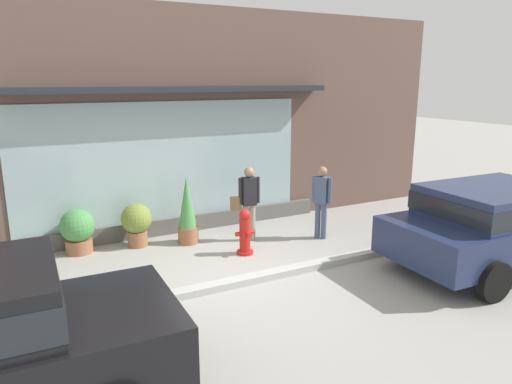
{
  "coord_description": "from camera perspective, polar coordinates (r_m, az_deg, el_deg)",
  "views": [
    {
      "loc": [
        -3.31,
        -6.82,
        3.37
      ],
      "look_at": [
        0.89,
        1.2,
        1.19
      ],
      "focal_mm": 33.05,
      "sensor_mm": 36.0,
      "label": 1
    }
  ],
  "objects": [
    {
      "name": "pedestrian_with_handbag",
      "position": [
        9.88,
        -0.96,
        -0.84
      ],
      "size": [
        0.63,
        0.26,
        1.59
      ],
      "rotation": [
        0.0,
        0.0,
        2.98
      ],
      "color": "#9E9384",
      "rests_on": "ground_plane"
    },
    {
      "name": "potted_plant_corner_tall",
      "position": [
        9.97,
        -14.25,
        -3.56
      ],
      "size": [
        0.62,
        0.62,
        0.9
      ],
      "color": "#9E6042",
      "rests_on": "ground_plane"
    },
    {
      "name": "fire_hydrant",
      "position": [
        9.26,
        -1.34,
        -4.88
      ],
      "size": [
        0.4,
        0.36,
        0.91
      ],
      "color": "red",
      "rests_on": "ground_plane"
    },
    {
      "name": "parked_car_navy",
      "position": [
        9.58,
        27.28,
        -3.1
      ],
      "size": [
        4.4,
        2.22,
        1.52
      ],
      "rotation": [
        0.0,
        0.0,
        -0.03
      ],
      "color": "navy",
      "rests_on": "ground_plane"
    },
    {
      "name": "potted_plant_low_front",
      "position": [
        9.89,
        -8.32,
        -2.34
      ],
      "size": [
        0.42,
        0.42,
        1.44
      ],
      "color": "#9E6042",
      "rests_on": "ground_plane"
    },
    {
      "name": "curb_strip",
      "position": [
        8.11,
        -1.01,
        -10.56
      ],
      "size": [
        14.0,
        0.24,
        0.12
      ],
      "primitive_type": "cube",
      "color": "#B2B2AD",
      "rests_on": "ground_plane"
    },
    {
      "name": "pedestrian_passerby",
      "position": [
        10.13,
        7.93,
        -0.65
      ],
      "size": [
        0.31,
        0.41,
        1.58
      ],
      "rotation": [
        0.0,
        0.0,
        5.21
      ],
      "color": "#475675",
      "rests_on": "ground_plane"
    },
    {
      "name": "ground_plane",
      "position": [
        8.3,
        -1.64,
        -10.43
      ],
      "size": [
        60.0,
        60.0,
        0.0
      ],
      "primitive_type": "plane",
      "color": "#9E9B93"
    },
    {
      "name": "storefront",
      "position": [
        10.58,
        -9.44,
        8.13
      ],
      "size": [
        14.0,
        0.81,
        4.9
      ],
      "color": "brown",
      "rests_on": "ground_plane"
    },
    {
      "name": "potted_plant_window_center",
      "position": [
        9.95,
        -20.77,
        -4.29
      ],
      "size": [
        0.67,
        0.67,
        0.89
      ],
      "color": "#9E6042",
      "rests_on": "ground_plane"
    }
  ]
}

